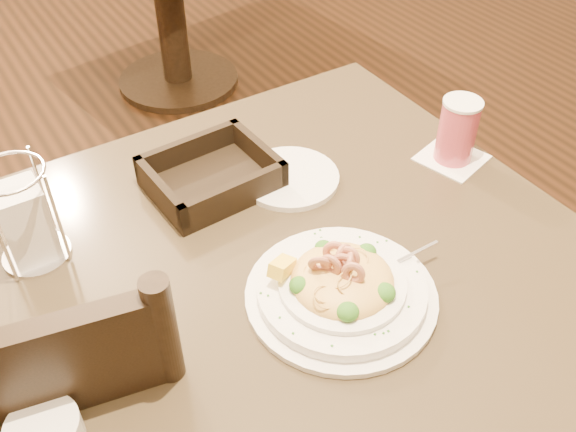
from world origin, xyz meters
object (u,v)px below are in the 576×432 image
pasta_bowl (341,286)px  bread_basket (212,177)px  main_table (294,359)px  napkin_caddy (25,221)px  side_plate (290,178)px  drink_glass (457,131)px

pasta_bowl → bread_basket: pasta_bowl is taller
main_table → napkin_caddy: 0.50m
pasta_bowl → bread_basket: size_ratio=1.43×
bread_basket → side_plate: (0.12, -0.06, -0.02)m
drink_glass → bread_basket: (-0.40, 0.16, -0.04)m
pasta_bowl → napkin_caddy: (-0.34, 0.32, 0.04)m
main_table → pasta_bowl: pasta_bowl is taller
drink_glass → napkin_caddy: bearing=167.6°
bread_basket → napkin_caddy: 0.31m
napkin_caddy → pasta_bowl: bearing=-42.9°
side_plate → napkin_caddy: bearing=173.1°
drink_glass → napkin_caddy: napkin_caddy is taller
side_plate → bread_basket: bearing=155.4°
pasta_bowl → napkin_caddy: napkin_caddy is taller
drink_glass → side_plate: size_ratio=0.76×
main_table → pasta_bowl: bearing=-79.2°
pasta_bowl → bread_basket: 0.32m
main_table → napkin_caddy: napkin_caddy is taller
bread_basket → side_plate: bread_basket is taller
main_table → bread_basket: bread_basket is taller
napkin_caddy → bread_basket: bearing=0.8°
main_table → bread_basket: bearing=95.4°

